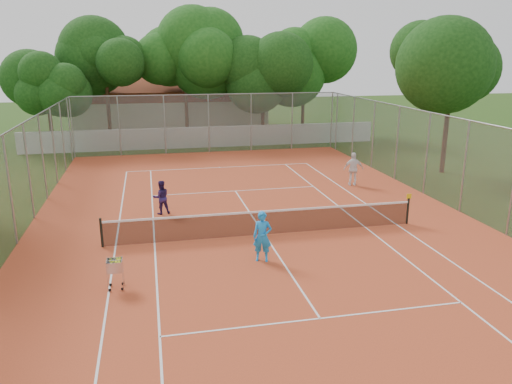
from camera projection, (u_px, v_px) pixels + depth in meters
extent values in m
plane|color=#1F390F|center=(264.00, 235.00, 19.02)|extent=(120.00, 120.00, 0.00)
cube|color=#BD4824|center=(264.00, 235.00, 19.01)|extent=(18.00, 34.00, 0.02)
cube|color=white|center=(264.00, 235.00, 19.01)|extent=(10.98, 23.78, 0.01)
cube|color=black|center=(264.00, 222.00, 18.88)|extent=(11.88, 0.10, 0.98)
cube|color=slate|center=(265.00, 184.00, 18.48)|extent=(18.00, 34.00, 4.00)
cube|color=silver|center=(206.00, 137.00, 36.71)|extent=(26.00, 0.30, 1.50)
cube|color=beige|center=(171.00, 105.00, 45.33)|extent=(16.40, 9.00, 4.40)
cube|color=black|center=(200.00, 76.00, 38.39)|extent=(29.00, 19.00, 10.00)
imported|color=#1A8AE2|center=(262.00, 236.00, 16.40)|extent=(0.72, 0.59, 1.71)
imported|color=#281A4F|center=(161.00, 197.00, 21.30)|extent=(0.80, 0.68, 1.47)
imported|color=white|center=(353.00, 169.00, 25.92)|extent=(1.09, 0.64, 1.74)
cube|color=silver|center=(115.00, 273.00, 14.52)|extent=(0.57, 0.57, 0.98)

